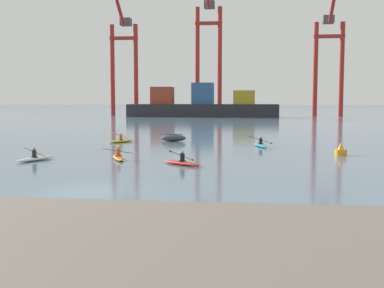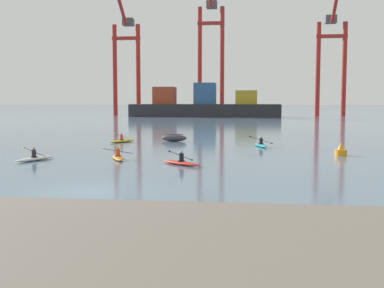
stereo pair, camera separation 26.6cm
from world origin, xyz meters
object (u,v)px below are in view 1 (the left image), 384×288
at_px(gantry_crane_east_mid, 329,50).
at_px(kayak_white, 35,158).
at_px(gantry_crane_west, 123,52).
at_px(kayak_orange, 118,157).
at_px(gantry_crane_west_mid, 208,44).
at_px(container_barge, 202,106).
at_px(channel_buoy, 341,151).
at_px(kayak_red, 181,162).
at_px(kayak_yellow, 122,141).
at_px(kayak_teal, 260,145).
at_px(capsized_dinghy, 173,138).

distance_m(gantry_crane_east_mid, kayak_white, 103.77).
distance_m(gantry_crane_west, kayak_white, 100.56).
xyz_separation_m(gantry_crane_west, kayak_orange, (24.26, -96.03, -16.83)).
bearing_deg(gantry_crane_west_mid, container_barge, -93.82).
xyz_separation_m(gantry_crane_west, channel_buoy, (40.41, -91.58, -16.64)).
bearing_deg(channel_buoy, gantry_crane_east_mid, 81.59).
distance_m(container_barge, kayak_red, 91.16).
height_order(kayak_red, kayak_orange, kayak_red).
xyz_separation_m(channel_buoy, kayak_orange, (-16.15, -4.45, -0.19)).
xyz_separation_m(gantry_crane_west_mid, kayak_orange, (1.61, -99.14, -19.04)).
bearing_deg(kayak_orange, kayak_red, -25.85).
xyz_separation_m(kayak_yellow, kayak_white, (-2.17, -15.05, -0.00)).
relative_size(gantry_crane_east_mid, kayak_teal, 10.47).
relative_size(gantry_crane_west_mid, capsized_dinghy, 13.83).
height_order(gantry_crane_west, gantry_crane_east_mid, gantry_crane_east_mid).
xyz_separation_m(gantry_crane_west, kayak_red, (29.10, -98.38, -16.83)).
bearing_deg(capsized_dinghy, gantry_crane_west_mid, 92.20).
bearing_deg(gantry_crane_west, gantry_crane_west_mid, 7.82).
distance_m(gantry_crane_west_mid, kayak_orange, 100.97).
bearing_deg(kayak_teal, kayak_red, -112.45).
relative_size(capsized_dinghy, kayak_teal, 0.78).
distance_m(container_barge, gantry_crane_east_mid, 35.46).
relative_size(gantry_crane_west, kayak_orange, 10.51).
bearing_deg(container_barge, gantry_crane_east_mid, 11.37).
height_order(container_barge, kayak_white, container_barge).
height_order(container_barge, capsized_dinghy, container_barge).
xyz_separation_m(container_barge, kayak_yellow, (-1.05, -74.78, -2.49)).
height_order(gantry_crane_west_mid, kayak_yellow, gantry_crane_west_mid).
height_order(channel_buoy, kayak_orange, channel_buoy).
bearing_deg(capsized_dinghy, gantry_crane_west, 107.77).
height_order(gantry_crane_west, kayak_red, gantry_crane_west).
xyz_separation_m(gantry_crane_east_mid, kayak_orange, (-29.53, -94.90, -16.70)).
relative_size(container_barge, kayak_red, 12.43).
distance_m(kayak_yellow, kayak_orange, 14.13).
bearing_deg(kayak_red, channel_buoy, 30.99).
bearing_deg(kayak_orange, channel_buoy, 15.41).
relative_size(channel_buoy, kayak_red, 0.33).
relative_size(gantry_crane_east_mid, capsized_dinghy, 13.46).
xyz_separation_m(container_barge, capsized_dinghy, (3.92, -73.15, -2.31)).
height_order(gantry_crane_west_mid, capsized_dinghy, gantry_crane_west_mid).
relative_size(capsized_dinghy, kayak_red, 0.89).
bearing_deg(channel_buoy, gantry_crane_west, 113.81).
relative_size(capsized_dinghy, kayak_white, 0.79).
xyz_separation_m(gantry_crane_west, kayak_yellow, (20.89, -82.31, -16.83)).
bearing_deg(kayak_orange, container_barge, 91.50).
height_order(gantry_crane_east_mid, capsized_dinghy, gantry_crane_east_mid).
height_order(kayak_teal, kayak_yellow, kayak_teal).
height_order(gantry_crane_east_mid, kayak_red, gantry_crane_east_mid).
bearing_deg(kayak_red, gantry_crane_west_mid, 93.63).
xyz_separation_m(channel_buoy, kayak_yellow, (-19.52, 9.27, -0.19)).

